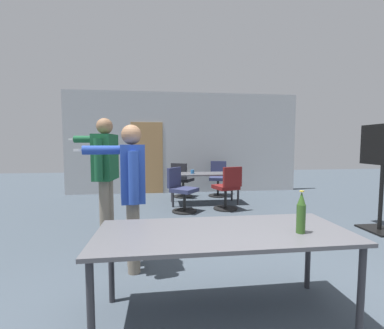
# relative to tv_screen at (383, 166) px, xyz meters

# --- Properties ---
(back_wall) EXTENTS (6.79, 0.12, 2.92)m
(back_wall) POSITION_rel_tv_screen_xyz_m (-2.87, 3.82, 0.38)
(back_wall) COLOR #B2B5B7
(back_wall) RESTS_ON ground_plane
(conference_table_near) EXTENTS (1.99, 0.79, 0.73)m
(conference_table_near) POSITION_rel_tv_screen_xyz_m (-3.06, -1.76, -0.40)
(conference_table_near) COLOR #4C4C51
(conference_table_near) RESTS_ON ground_plane
(conference_table_far) EXTENTS (1.64, 0.65, 0.73)m
(conference_table_far) POSITION_rel_tv_screen_xyz_m (-2.53, 2.28, -0.42)
(conference_table_far) COLOR #4C4C51
(conference_table_far) RESTS_ON ground_plane
(tv_screen) EXTENTS (0.44, 0.93, 1.75)m
(tv_screen) POSITION_rel_tv_screen_xyz_m (0.00, 0.00, 0.00)
(tv_screen) COLOR black
(tv_screen) RESTS_ON ground_plane
(person_left_plaid) EXTENTS (0.81, 0.78, 1.81)m
(person_left_plaid) POSITION_rel_tv_screen_xyz_m (-4.40, 0.32, 0.02)
(person_left_plaid) COLOR slate
(person_left_plaid) RESTS_ON ground_plane
(person_far_watching) EXTENTS (0.82, 0.64, 1.63)m
(person_far_watching) POSITION_rel_tv_screen_xyz_m (-3.88, -0.82, -0.09)
(person_far_watching) COLOR slate
(person_far_watching) RESTS_ON ground_plane
(office_chair_near_pushed) EXTENTS (0.65, 0.68, 0.93)m
(office_chair_near_pushed) POSITION_rel_tv_screen_xyz_m (-3.00, 3.07, -0.63)
(office_chair_near_pushed) COLOR black
(office_chair_near_pushed) RESTS_ON ground_plane
(office_chair_side_rolled) EXTENTS (0.57, 0.62, 0.95)m
(office_chair_side_rolled) POSITION_rel_tv_screen_xyz_m (-1.98, 3.19, -0.62)
(office_chair_side_rolled) COLOR black
(office_chair_side_rolled) RESTS_ON ground_plane
(office_chair_far_right) EXTENTS (0.59, 0.64, 0.95)m
(office_chair_far_right) POSITION_rel_tv_screen_xyz_m (-2.13, 1.62, -0.62)
(office_chair_far_right) COLOR black
(office_chair_far_right) RESTS_ON ground_plane
(office_chair_far_left) EXTENTS (0.69, 0.67, 0.92)m
(office_chair_far_left) POSITION_rel_tv_screen_xyz_m (-3.13, 1.63, -0.64)
(office_chair_far_left) COLOR black
(office_chair_far_left) RESTS_ON ground_plane
(beer_bottle) EXTENTS (0.07, 0.07, 0.33)m
(beer_bottle) POSITION_rel_tv_screen_xyz_m (-2.48, -1.89, -0.18)
(beer_bottle) COLOR #2D511E
(beer_bottle) RESTS_ON conference_table_near
(drink_cup) EXTENTS (0.09, 0.09, 0.09)m
(drink_cup) POSITION_rel_tv_screen_xyz_m (-2.82, 2.24, -0.29)
(drink_cup) COLOR #2866A3
(drink_cup) RESTS_ON conference_table_far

